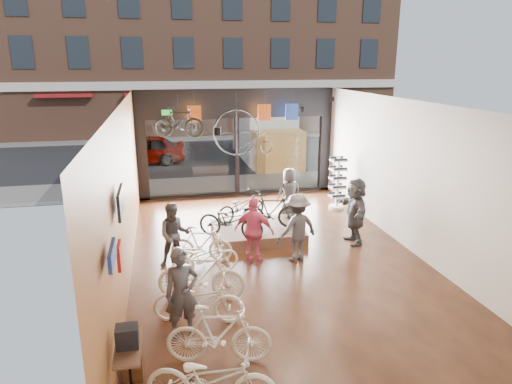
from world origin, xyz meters
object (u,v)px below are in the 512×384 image
object	(u,v)px
display_bike_mid	(271,211)
sunglasses_rack	(338,183)
box_truck	(268,135)
floor_bike_2	(198,300)
floor_bike_1	(219,334)
floor_bike_4	(205,258)
customer_2	(254,231)
street_car	(142,150)
customer_3	(297,228)
hung_bike	(178,122)
display_platform	(257,232)
customer_4	(289,193)
customer_0	(182,293)
floor_bike_0	(212,379)
floor_bike_5	(201,244)
floor_bike_3	(201,276)
customer_1	(174,235)
display_bike_right	(241,206)
customer_5	(355,211)
penny_farthing	(246,134)
display_bike_left	(231,221)

from	to	relation	value
display_bike_mid	sunglasses_rack	world-z (taller)	sunglasses_rack
box_truck	floor_bike_2	distance (m)	14.08
floor_bike_1	display_bike_mid	size ratio (longest dim) A/B	1.07
sunglasses_rack	floor_bike_4	bearing A→B (deg)	-124.77
floor_bike_4	customer_2	bearing A→B (deg)	-84.36
street_car	customer_3	xyz separation A→B (m)	(3.98, -12.05, 0.16)
hung_bike	sunglasses_rack	bearing A→B (deg)	-80.33
floor_bike_1	customer_2	distance (m)	3.83
street_car	display_platform	bearing A→B (deg)	18.00
box_truck	sunglasses_rack	world-z (taller)	box_truck
customer_4	customer_2	bearing A→B (deg)	53.84
floor_bike_4	customer_0	bearing A→B (deg)	154.36
floor_bike_0	floor_bike_4	distance (m)	4.25
box_truck	floor_bike_4	bearing A→B (deg)	-110.05
street_car	floor_bike_5	size ratio (longest dim) A/B	2.67
floor_bike_3	customer_1	size ratio (longest dim) A/B	1.15
floor_bike_0	display_platform	size ratio (longest dim) A/B	0.77
customer_3	customer_2	bearing A→B (deg)	-20.62
display_bike_right	customer_1	size ratio (longest dim) A/B	1.02
customer_5	hung_bike	size ratio (longest dim) A/B	1.13
box_truck	display_bike_mid	world-z (taller)	box_truck
floor_bike_2	display_bike_right	bearing A→B (deg)	-5.48
floor_bike_3	penny_farthing	world-z (taller)	penny_farthing
customer_0	customer_5	xyz separation A→B (m)	(4.73, 3.42, 0.06)
box_truck	floor_bike_3	xyz separation A→B (m)	(-4.34, -12.50, -0.79)
floor_bike_3	display_bike_mid	size ratio (longest dim) A/B	1.13
display_platform	customer_0	distance (m)	4.94
box_truck	floor_bike_1	bearing A→B (deg)	-106.24
customer_3	street_car	bearing A→B (deg)	-90.30
penny_farthing	hung_bike	xyz separation A→B (m)	(-2.11, -0.06, 0.43)
floor_bike_3	customer_1	world-z (taller)	customer_1
floor_bike_4	sunglasses_rack	size ratio (longest dim) A/B	0.91
floor_bike_0	customer_0	world-z (taller)	customer_0
floor_bike_1	customer_4	bearing A→B (deg)	-13.01
display_bike_mid	box_truck	bearing A→B (deg)	-0.55
floor_bike_0	customer_1	distance (m)	4.88
customer_0	penny_farthing	xyz separation A→B (m)	(2.47, 6.96, 1.67)
floor_bike_3	display_bike_right	world-z (taller)	display_bike_right
display_platform	display_bike_left	world-z (taller)	display_bike_left
customer_3	hung_bike	distance (m)	5.37
customer_1	floor_bike_5	bearing A→B (deg)	8.36
floor_bike_0	floor_bike_4	xyz separation A→B (m)	(0.34, 4.23, -0.07)
street_car	customer_0	xyz separation A→B (m)	(1.09, -14.69, 0.15)
display_bike_right	customer_0	distance (m)	5.35
floor_bike_4	customer_1	bearing A→B (deg)	35.34
floor_bike_1	penny_farthing	world-z (taller)	penny_farthing
display_bike_left	customer_1	distance (m)	1.65
street_car	floor_bike_3	world-z (taller)	street_car
floor_bike_0	customer_1	world-z (taller)	customer_1
customer_3	customer_4	size ratio (longest dim) A/B	1.08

